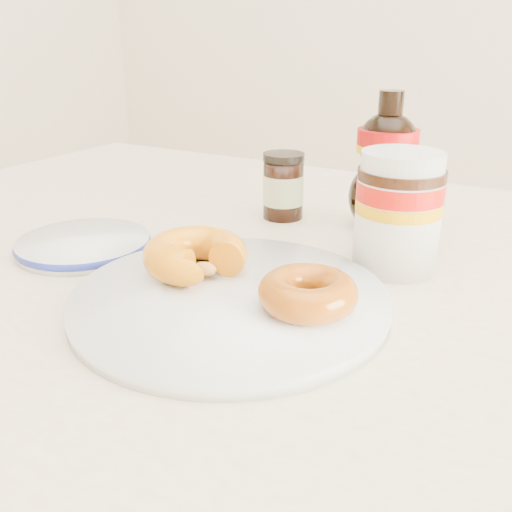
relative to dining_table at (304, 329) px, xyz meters
The scene contains 8 objects.
dining_table is the anchor object (origin of this frame).
plate 0.16m from the dining_table, 97.78° to the right, with size 0.30×0.30×0.02m.
donut_bitten 0.18m from the dining_table, 124.98° to the right, with size 0.11×0.11×0.04m, color orange.
donut_whole 0.18m from the dining_table, 64.67° to the right, with size 0.09×0.09×0.03m, color #924109.
nutella_jar 0.18m from the dining_table, 23.82° to the left, with size 0.09×0.09×0.13m.
syrup_bottle 0.24m from the dining_table, 78.22° to the left, with size 0.09×0.08×0.18m, color black, non-canonical shape.
dark_jar 0.22m from the dining_table, 126.09° to the left, with size 0.06×0.06×0.09m.
blue_rim_saucer 0.28m from the dining_table, 159.32° to the right, with size 0.16×0.16×0.02m.
Camera 1 is at (0.25, -0.44, 1.00)m, focal length 40.00 mm.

